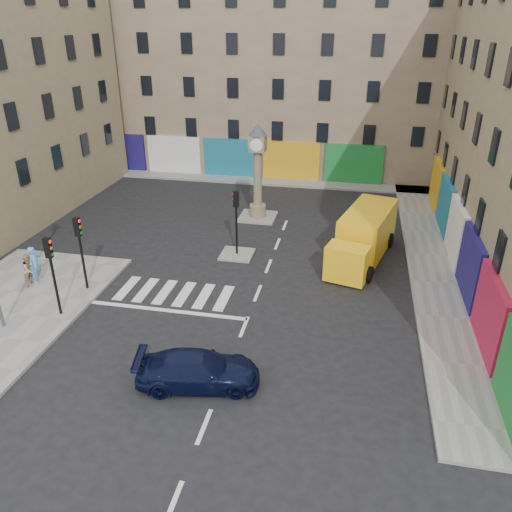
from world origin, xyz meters
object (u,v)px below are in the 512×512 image
(clock_pillar, at_px, (258,166))
(pedestrian_blue, at_px, (35,265))
(pedestrian_tan, at_px, (30,270))
(traffic_light_island, at_px, (236,212))
(traffic_light_left_near, at_px, (51,264))
(navy_sedan, at_px, (198,370))
(yellow_van, at_px, (364,236))
(traffic_light_left_far, at_px, (80,242))

(clock_pillar, distance_m, pedestrian_blue, 14.67)
(pedestrian_tan, bearing_deg, traffic_light_island, -53.08)
(traffic_light_left_near, height_order, clock_pillar, clock_pillar)
(traffic_light_island, distance_m, pedestrian_tan, 10.87)
(traffic_light_left_near, xyz_separation_m, navy_sedan, (7.49, -3.20, -1.97))
(traffic_light_left_near, bearing_deg, traffic_light_island, 51.07)
(pedestrian_tan, bearing_deg, yellow_van, -61.69)
(traffic_light_left_near, distance_m, pedestrian_tan, 3.97)
(clock_pillar, height_order, pedestrian_blue, clock_pillar)
(traffic_light_left_near, relative_size, clock_pillar, 0.61)
(traffic_light_left_near, bearing_deg, clock_pillar, 65.45)
(yellow_van, bearing_deg, traffic_light_island, -155.90)
(clock_pillar, distance_m, yellow_van, 8.75)
(traffic_light_left_near, xyz_separation_m, pedestrian_blue, (-2.73, 2.49, -1.52))
(traffic_light_left_far, relative_size, navy_sedan, 0.82)
(clock_pillar, relative_size, pedestrian_tan, 3.73)
(traffic_light_island, xyz_separation_m, yellow_van, (6.95, 1.18, -1.30))
(traffic_light_left_far, bearing_deg, pedestrian_blue, 178.08)
(navy_sedan, distance_m, yellow_van, 13.49)
(traffic_light_island, bearing_deg, pedestrian_blue, -149.55)
(clock_pillar, bearing_deg, navy_sedan, -85.98)
(clock_pillar, bearing_deg, pedestrian_blue, -128.62)
(traffic_light_left_near, relative_size, yellow_van, 0.50)
(traffic_light_island, relative_size, clock_pillar, 0.61)
(traffic_light_left_far, height_order, pedestrian_blue, traffic_light_left_far)
(clock_pillar, bearing_deg, traffic_light_left_far, -118.94)
(navy_sedan, height_order, pedestrian_blue, pedestrian_blue)
(pedestrian_blue, distance_m, pedestrian_tan, 0.36)
(navy_sedan, xyz_separation_m, yellow_van, (5.76, 12.18, 0.64))
(traffic_light_left_near, distance_m, navy_sedan, 8.38)
(pedestrian_blue, bearing_deg, pedestrian_tan, 161.14)
(traffic_light_left_near, distance_m, yellow_van, 16.06)
(traffic_light_left_far, distance_m, yellow_van, 14.85)
(traffic_light_island, height_order, pedestrian_tan, traffic_light_island)
(traffic_light_left_near, bearing_deg, navy_sedan, -23.15)
(traffic_light_left_near, bearing_deg, yellow_van, 34.12)
(navy_sedan, bearing_deg, traffic_light_left_near, 55.48)
(navy_sedan, distance_m, pedestrian_blue, 11.71)
(traffic_light_left_near, relative_size, pedestrian_blue, 1.94)
(traffic_light_left_near, distance_m, traffic_light_island, 10.03)
(traffic_light_left_near, bearing_deg, pedestrian_tan, 142.66)
(yellow_van, relative_size, pedestrian_tan, 4.55)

